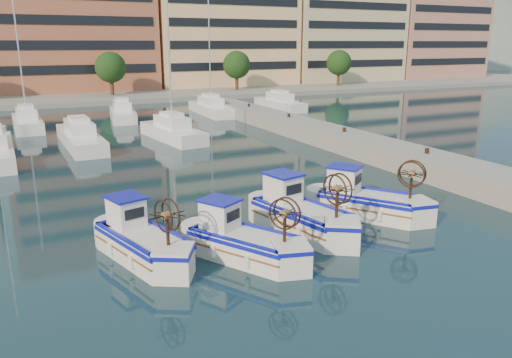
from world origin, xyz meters
name	(u,v)px	position (x,y,z in m)	size (l,w,h in m)	color
ground	(274,251)	(0.00, 0.00, 0.00)	(300.00, 300.00, 0.00)	#1A3544
quay	(402,157)	(13.00, 8.00, 0.60)	(3.00, 60.00, 1.20)	gray
waterfront	(128,17)	(9.23, 65.04, 11.10)	(180.00, 40.00, 25.60)	gray
hill_east	(484,65)	(140.00, 110.00, 0.00)	(160.00, 160.00, 50.00)	slate
yacht_marina	(87,128)	(-2.72, 27.99, 0.53)	(38.79, 23.84, 11.50)	white
fishing_boat_a	(141,239)	(-4.46, 1.47, 0.72)	(2.73, 4.29, 2.60)	silver
fishing_boat_b	(242,240)	(-1.32, -0.06, 0.70)	(3.36, 4.17, 2.53)	silver
fishing_boat_c	(300,213)	(1.83, 1.28, 0.77)	(2.71, 4.61, 2.79)	silver
fishing_boat_d	(366,200)	(5.33, 1.64, 0.74)	(3.80, 4.39, 2.70)	silver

